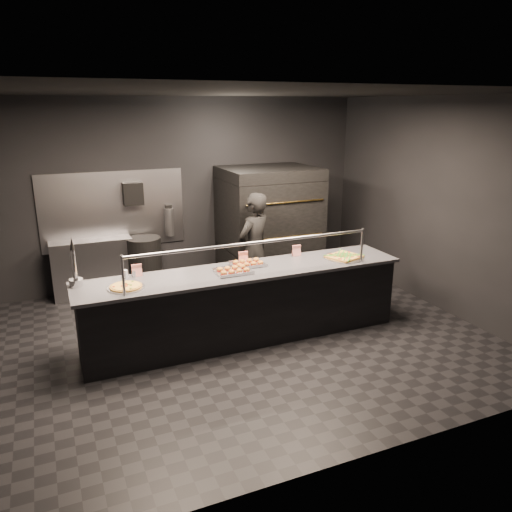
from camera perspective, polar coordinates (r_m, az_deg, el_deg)
name	(u,v)px	position (r m, az deg, el deg)	size (l,w,h in m)	color
room	(241,224)	(6.02, -1.74, 3.73)	(6.04, 6.00, 3.00)	black
service_counter	(245,304)	(6.30, -1.29, -5.52)	(4.10, 0.78, 1.37)	black
pizza_oven	(269,225)	(8.27, 1.47, 3.58)	(1.50, 1.23, 1.91)	black
prep_shelf	(93,268)	(8.12, -18.13, -1.31)	(1.20, 0.35, 0.90)	#99999E
towel_dispenser	(133,194)	(8.01, -13.90, 6.92)	(0.30, 0.20, 0.35)	black
fire_extinguisher	(169,221)	(8.22, -9.89, 3.92)	(0.14, 0.14, 0.51)	#B2B2B7
beer_tap	(75,273)	(5.89, -19.98, -1.79)	(0.15, 0.21, 0.57)	silver
round_pizza	(126,287)	(5.72, -14.65, -3.43)	(0.41, 0.41, 0.03)	silver
slider_tray_a	(233,271)	(6.04, -2.62, -1.68)	(0.44, 0.33, 0.07)	silver
slider_tray_b	(248,263)	(6.31, -0.92, -0.85)	(0.44, 0.35, 0.07)	silver
square_pizza	(344,257)	(6.71, 10.03, -0.08)	(0.52, 0.52, 0.05)	silver
condiment_jar	(128,274)	(6.03, -14.43, -2.01)	(0.15, 0.06, 0.10)	silver
tent_cards	(229,259)	(6.34, -3.10, -0.32)	(2.25, 0.04, 0.15)	white
trash_bin	(145,265)	(8.08, -12.55, -1.01)	(0.53, 0.53, 0.89)	black
worker	(254,250)	(7.30, -0.24, 0.74)	(0.61, 0.40, 1.68)	black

